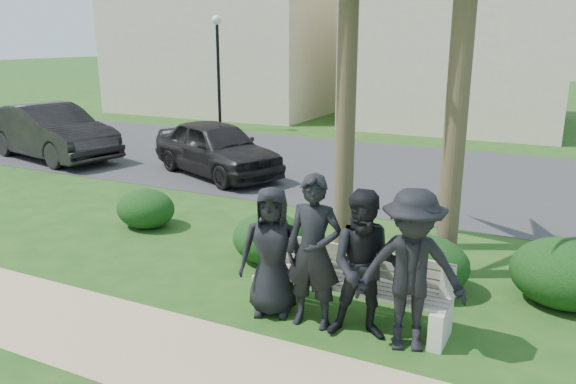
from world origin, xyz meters
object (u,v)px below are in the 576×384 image
at_px(street_lamp, 218,52).
at_px(man_b, 314,252).
at_px(park_bench, 350,290).
at_px(man_c, 366,266).
at_px(car_b, 51,132).
at_px(man_d, 411,271).
at_px(man_a, 272,251).
at_px(car_a, 216,148).

relative_size(street_lamp, man_b, 2.22).
xyz_separation_m(park_bench, man_c, (0.31, -0.35, 0.52)).
bearing_deg(car_b, park_bench, -103.37).
relative_size(man_d, car_b, 0.40).
bearing_deg(park_bench, man_b, -134.62).
relative_size(street_lamp, man_a, 2.53).
xyz_separation_m(man_b, man_c, (0.67, -0.01, -0.05)).
bearing_deg(park_bench, man_a, -161.96).
distance_m(street_lamp, park_bench, 15.77).
relative_size(car_a, car_b, 0.87).
height_order(man_b, car_a, man_b).
distance_m(man_b, man_c, 0.67).
xyz_separation_m(street_lamp, park_bench, (9.76, -12.13, -2.55)).
xyz_separation_m(man_b, man_d, (1.20, -0.02, -0.01)).
bearing_deg(car_b, man_c, -104.17).
height_order(street_lamp, car_b, street_lamp).
bearing_deg(man_a, street_lamp, 106.58).
bearing_deg(man_c, car_b, 138.22).
bearing_deg(man_b, car_a, 127.45).
bearing_deg(car_b, man_a, -106.62).
xyz_separation_m(man_a, car_b, (-10.35, 5.73, -0.05)).
bearing_deg(man_b, man_d, -4.86).
distance_m(man_c, man_d, 0.54).
height_order(man_b, car_b, man_b).
xyz_separation_m(park_bench, man_d, (0.85, -0.36, 0.56)).
height_order(man_c, car_b, man_c).
bearing_deg(man_d, man_b, 161.13).
distance_m(man_a, man_d, 1.81).
height_order(street_lamp, park_bench, street_lamp).
relative_size(park_bench, man_d, 1.32).
bearing_deg(street_lamp, car_a, -57.85).
relative_size(street_lamp, man_c, 2.35).
bearing_deg(car_a, man_a, -117.91).
height_order(street_lamp, man_d, street_lamp).
bearing_deg(man_b, car_b, 148.24).
height_order(park_bench, car_b, car_b).
height_order(man_a, man_d, man_d).
height_order(street_lamp, man_a, street_lamp).
bearing_deg(car_a, car_b, 118.03).
relative_size(man_b, car_a, 0.46).
bearing_deg(car_b, street_lamp, -0.77).
bearing_deg(man_b, park_bench, 39.87).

